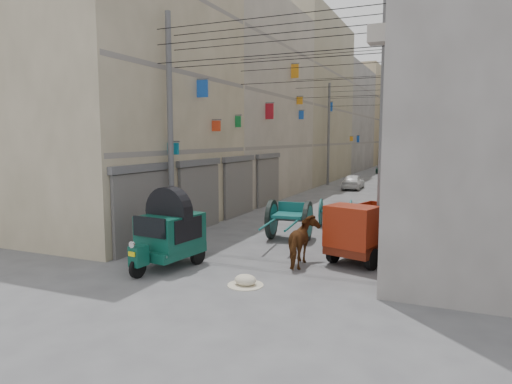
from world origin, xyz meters
The scene contains 18 objects.
ground centered at (0.00, 0.00, 0.00)m, with size 140.00×140.00×0.00m, color #4C4C4F.
building_row_left centered at (-8.00, 34.13, 6.46)m, with size 8.00×62.00×14.00m.
building_row_right centered at (8.00, 34.13, 6.46)m, with size 8.00×62.00×14.00m.
end_cap_building centered at (0.00, 66.00, 6.50)m, with size 22.00×10.00×13.00m, color #A0957E.
shutters_left centered at (-3.92, 10.38, 1.49)m, with size 0.18×14.40×2.88m.
signboards centered at (-0.01, 21.66, 3.43)m, with size 8.22×40.52×5.67m.
ac_units centered at (3.65, 7.67, 7.43)m, with size 0.70×6.55×3.35m.
utility_poles centered at (0.00, 17.00, 4.00)m, with size 7.40×22.20×8.00m.
overhead_cables centered at (0.00, 14.40, 6.77)m, with size 7.40×22.52×1.12m.
auto_rickshaw centered at (-1.97, 3.41, 1.05)m, with size 1.65×2.60×1.78m.
tonga_cart centered at (0.06, 8.16, 0.76)m, with size 1.66×3.34×1.46m.
mini_truck centered at (3.10, 6.21, 0.86)m, with size 2.25×3.45×1.79m.
second_cart centered at (1.03, 11.33, 0.62)m, with size 1.46×1.33×1.16m.
feed_sack centered at (0.78, 2.71, 0.14)m, with size 0.57×0.46×0.29m, color beige.
horse centered at (1.59, 5.02, 0.71)m, with size 0.77×1.68×1.42m, color brown.
distant_car_white centered at (-1.14, 25.84, 0.56)m, with size 1.31×3.27×1.11m, color white.
distant_car_grey centered at (1.87, 26.47, 0.67)m, with size 1.41×4.05×1.33m, color slate.
distant_car_green centered at (-0.76, 40.59, 0.54)m, with size 1.53×3.76×1.09m, color #23664C.
Camera 1 is at (5.47, -7.50, 3.73)m, focal length 32.00 mm.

